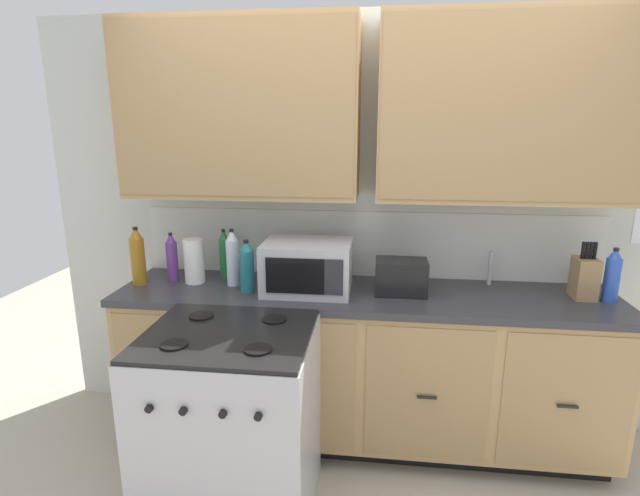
# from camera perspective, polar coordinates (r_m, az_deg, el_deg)

# --- Properties ---
(ground_plane) EXTENTS (8.00, 8.00, 0.00)m
(ground_plane) POSITION_cam_1_polar(r_m,az_deg,el_deg) (2.93, 4.47, -24.68)
(ground_plane) COLOR #B2A893
(wall_unit) EXTENTS (3.92, 0.40, 2.46)m
(wall_unit) POSITION_cam_1_polar(r_m,az_deg,el_deg) (2.79, 5.68, 10.56)
(wall_unit) COLOR silver
(wall_unit) RESTS_ON ground_plane
(counter_run) EXTENTS (2.75, 0.64, 0.94)m
(counter_run) POSITION_cam_1_polar(r_m,az_deg,el_deg) (2.92, 4.98, -13.58)
(counter_run) COLOR black
(counter_run) RESTS_ON ground_plane
(stove_range) EXTENTS (0.76, 0.68, 0.95)m
(stove_range) POSITION_cam_1_polar(r_m,az_deg,el_deg) (2.47, -10.24, -19.65)
(stove_range) COLOR #B7B7BC
(stove_range) RESTS_ON ground_plane
(microwave) EXTENTS (0.48, 0.37, 0.28)m
(microwave) POSITION_cam_1_polar(r_m,az_deg,el_deg) (2.70, -1.47, -2.18)
(microwave) COLOR #B7B7BC
(microwave) RESTS_ON counter_run
(toaster) EXTENTS (0.28, 0.18, 0.19)m
(toaster) POSITION_cam_1_polar(r_m,az_deg,el_deg) (2.70, 9.45, -3.33)
(toaster) COLOR black
(toaster) RESTS_ON counter_run
(knife_block) EXTENTS (0.11, 0.14, 0.31)m
(knife_block) POSITION_cam_1_polar(r_m,az_deg,el_deg) (2.95, 28.51, -3.04)
(knife_block) COLOR #9C794E
(knife_block) RESTS_ON counter_run
(sink_faucet) EXTENTS (0.02, 0.02, 0.20)m
(sink_faucet) POSITION_cam_1_polar(r_m,az_deg,el_deg) (2.98, 19.26, -2.22)
(sink_faucet) COLOR #B2B5BA
(sink_faucet) RESTS_ON counter_run
(paper_towel_roll) EXTENTS (0.12, 0.12, 0.26)m
(paper_towel_roll) POSITION_cam_1_polar(r_m,az_deg,el_deg) (2.94, -14.49, -1.47)
(paper_towel_roll) COLOR white
(paper_towel_roll) RESTS_ON counter_run
(bottle_green) EXTENTS (0.06, 0.06, 0.30)m
(bottle_green) POSITION_cam_1_polar(r_m,az_deg,el_deg) (2.98, -11.11, -0.71)
(bottle_green) COLOR #237A38
(bottle_green) RESTS_ON counter_run
(bottle_violet) EXTENTS (0.07, 0.07, 0.29)m
(bottle_violet) POSITION_cam_1_polar(r_m,az_deg,el_deg) (3.00, -16.91, -1.09)
(bottle_violet) COLOR #663384
(bottle_violet) RESTS_ON counter_run
(bottle_teal) EXTENTS (0.08, 0.08, 0.30)m
(bottle_teal) POSITION_cam_1_polar(r_m,az_deg,el_deg) (2.71, -8.54, -2.18)
(bottle_teal) COLOR #1E707A
(bottle_teal) RESTS_ON counter_run
(bottle_clear) EXTENTS (0.07, 0.07, 0.33)m
(bottle_clear) POSITION_cam_1_polar(r_m,az_deg,el_deg) (2.83, -10.18, -1.16)
(bottle_clear) COLOR silver
(bottle_clear) RESTS_ON counter_run
(bottle_amber) EXTENTS (0.08, 0.08, 0.34)m
(bottle_amber) POSITION_cam_1_polar(r_m,az_deg,el_deg) (2.99, -20.52, -0.96)
(bottle_amber) COLOR #9E6619
(bottle_amber) RESTS_ON counter_run
(bottle_blue) EXTENTS (0.08, 0.08, 0.29)m
(bottle_blue) POSITION_cam_1_polar(r_m,az_deg,el_deg) (2.96, 30.98, -2.77)
(bottle_blue) COLOR blue
(bottle_blue) RESTS_ON counter_run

